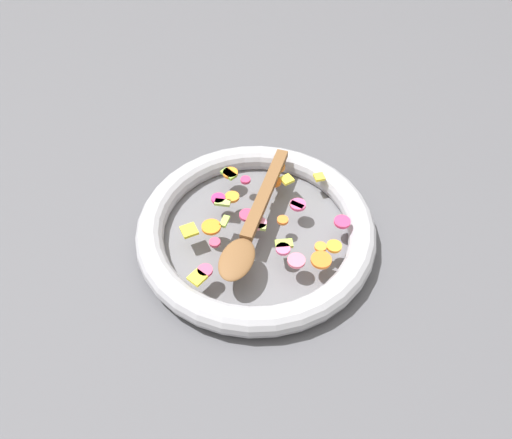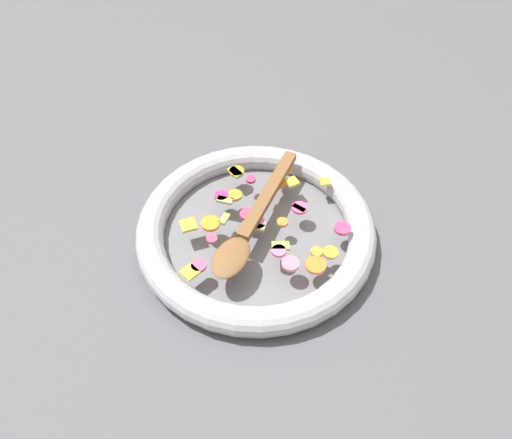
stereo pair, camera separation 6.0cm
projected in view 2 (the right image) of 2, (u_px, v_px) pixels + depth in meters
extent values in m
plane|color=#4C4C51|center=(256.00, 237.00, 0.92)|extent=(4.00, 4.00, 0.00)
cylinder|color=slate|center=(256.00, 235.00, 0.92)|extent=(0.38, 0.38, 0.01)
torus|color=#9E9EA5|center=(256.00, 229.00, 0.90)|extent=(0.43, 0.43, 0.05)
cylinder|color=orange|center=(331.00, 252.00, 0.83)|extent=(0.04, 0.04, 0.01)
cylinder|color=orange|center=(235.00, 195.00, 0.92)|extent=(0.03, 0.03, 0.01)
cylinder|color=orange|center=(316.00, 265.00, 0.82)|extent=(0.05, 0.05, 0.01)
cylinder|color=orange|center=(282.00, 222.00, 0.88)|extent=(0.03, 0.03, 0.01)
cylinder|color=orange|center=(281.00, 173.00, 0.96)|extent=(0.03, 0.03, 0.01)
cylinder|color=orange|center=(211.00, 224.00, 0.88)|extent=(0.04, 0.04, 0.01)
cylinder|color=orange|center=(317.00, 252.00, 0.83)|extent=(0.03, 0.03, 0.01)
cylinder|color=orange|center=(237.00, 171.00, 0.96)|extent=(0.03, 0.03, 0.01)
cylinder|color=orange|center=(279.00, 183.00, 0.94)|extent=(0.03, 0.03, 0.01)
cylinder|color=orange|center=(243.00, 253.00, 0.83)|extent=(0.03, 0.03, 0.01)
cylinder|color=orange|center=(285.00, 169.00, 0.97)|extent=(0.04, 0.04, 0.01)
cube|color=#B1D062|center=(256.00, 227.00, 0.87)|extent=(0.03, 0.02, 0.01)
cube|color=#A2C248|center=(280.00, 246.00, 0.84)|extent=(0.03, 0.03, 0.01)
cube|color=#A9CC5E|center=(225.00, 200.00, 0.91)|extent=(0.03, 0.02, 0.01)
cube|color=#8ABA3F|center=(235.00, 172.00, 0.96)|extent=(0.03, 0.03, 0.01)
cube|color=#A7CE4A|center=(299.00, 209.00, 0.90)|extent=(0.03, 0.01, 0.01)
cube|color=#9ECC4F|center=(225.00, 219.00, 0.88)|extent=(0.01, 0.03, 0.01)
cylinder|color=#D62C6C|center=(221.00, 196.00, 0.92)|extent=(0.04, 0.04, 0.01)
cylinder|color=#E36A83|center=(291.00, 264.00, 0.82)|extent=(0.04, 0.04, 0.01)
cylinder|color=#C63A60|center=(248.00, 213.00, 0.89)|extent=(0.03, 0.03, 0.01)
cylinder|color=#C83460|center=(251.00, 179.00, 0.95)|extent=(0.03, 0.03, 0.01)
cylinder|color=pink|center=(258.00, 224.00, 0.88)|extent=(0.04, 0.04, 0.01)
cylinder|color=#CC3E5D|center=(212.00, 239.00, 0.85)|extent=(0.02, 0.02, 0.01)
cylinder|color=#D4486D|center=(199.00, 266.00, 0.81)|extent=(0.03, 0.03, 0.01)
cylinder|color=#E65084|center=(300.00, 208.00, 0.90)|extent=(0.04, 0.04, 0.01)
cylinder|color=#DD3668|center=(342.00, 229.00, 0.87)|extent=(0.04, 0.04, 0.01)
cylinder|color=pink|center=(279.00, 251.00, 0.84)|extent=(0.03, 0.03, 0.01)
cube|color=yellow|center=(325.00, 182.00, 0.94)|extent=(0.03, 0.03, 0.01)
cube|color=yellow|center=(292.00, 182.00, 0.94)|extent=(0.03, 0.03, 0.01)
cube|color=yellow|center=(190.00, 272.00, 0.81)|extent=(0.03, 0.03, 0.01)
cube|color=yellow|center=(271.00, 191.00, 0.93)|extent=(0.02, 0.02, 0.01)
cube|color=gold|center=(188.00, 225.00, 0.87)|extent=(0.04, 0.04, 0.01)
cube|color=brown|center=(269.00, 193.00, 0.91)|extent=(0.05, 0.23, 0.01)
ellipsoid|color=brown|center=(231.00, 257.00, 0.81)|extent=(0.07, 0.10, 0.01)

